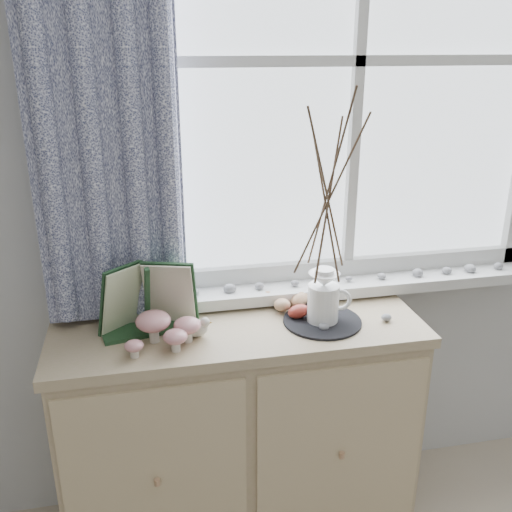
# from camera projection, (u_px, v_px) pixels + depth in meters

# --- Properties ---
(sideboard) EXTENTS (1.20, 0.45, 0.85)m
(sideboard) POSITION_uv_depth(u_px,v_px,m) (239.00, 433.00, 1.99)
(sideboard) COLOR tan
(sideboard) RESTS_ON ground
(botanical_book) EXTENTS (0.36, 0.19, 0.24)m
(botanical_book) POSITION_uv_depth(u_px,v_px,m) (147.00, 300.00, 1.74)
(botanical_book) COLOR #1E3E22
(botanical_book) RESTS_ON sideboard
(toadstool_cluster) EXTENTS (0.23, 0.16, 0.10)m
(toadstool_cluster) POSITION_uv_depth(u_px,v_px,m) (164.00, 328.00, 1.70)
(toadstool_cluster) COLOR silver
(toadstool_cluster) RESTS_ON sideboard
(wooden_eggs) EXTENTS (0.17, 0.17, 0.07)m
(wooden_eggs) POSITION_uv_depth(u_px,v_px,m) (286.00, 303.00, 1.93)
(wooden_eggs) COLOR tan
(wooden_eggs) RESTS_ON sideboard
(songbird_figurine) EXTENTS (0.14, 0.09, 0.07)m
(songbird_figurine) POSITION_uv_depth(u_px,v_px,m) (193.00, 327.00, 1.76)
(songbird_figurine) COLOR beige
(songbird_figurine) RESTS_ON sideboard
(crocheted_doily) EXTENTS (0.26, 0.26, 0.01)m
(crocheted_doily) POSITION_uv_depth(u_px,v_px,m) (322.00, 321.00, 1.86)
(crocheted_doily) COLOR black
(crocheted_doily) RESTS_ON sideboard
(twig_pitcher) EXTENTS (0.34, 0.34, 0.76)m
(twig_pitcher) POSITION_uv_depth(u_px,v_px,m) (328.00, 192.00, 1.71)
(twig_pitcher) COLOR white
(twig_pitcher) RESTS_ON crocheted_doily
(sideboard_pebbles) EXTENTS (0.33, 0.23, 0.02)m
(sideboard_pebbles) POSITION_uv_depth(u_px,v_px,m) (328.00, 313.00, 1.90)
(sideboard_pebbles) COLOR #959598
(sideboard_pebbles) RESTS_ON sideboard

